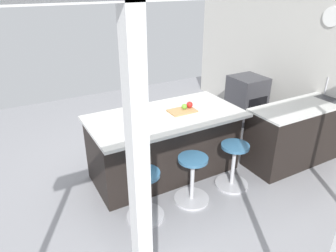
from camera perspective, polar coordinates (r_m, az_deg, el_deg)
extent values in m
plane|color=gray|center=(4.51, -3.41, -8.45)|extent=(7.27, 7.27, 0.00)
cube|color=beige|center=(5.66, 23.14, 11.48)|extent=(0.12, 5.38, 2.67)
cylinder|color=white|center=(5.24, 27.93, 17.34)|extent=(0.03, 0.28, 0.28)
cube|color=black|center=(5.25, 25.29, -0.51)|extent=(2.33, 0.60, 0.86)
cube|color=silver|center=(5.09, 26.22, 4.01)|extent=(2.33, 0.60, 0.03)
cube|color=#38383D|center=(5.33, 27.98, 4.04)|extent=(0.44, 0.36, 0.12)
cylinder|color=#B7B7BC|center=(5.35, 27.12, 6.58)|extent=(0.02, 0.02, 0.28)
cube|color=#38383D|center=(6.15, 14.25, 4.89)|extent=(0.60, 0.60, 0.86)
cube|color=black|center=(5.96, 16.16, 3.56)|extent=(0.44, 0.01, 0.32)
cube|color=black|center=(4.28, -0.65, -3.58)|extent=(1.96, 0.86, 0.87)
cube|color=silver|center=(4.04, -0.34, 1.76)|extent=(2.02, 1.06, 0.04)
cylinder|color=#B7B7BC|center=(4.33, 11.56, -10.38)|extent=(0.44, 0.44, 0.03)
cylinder|color=#B7B7BC|center=(4.17, 11.89, -7.22)|extent=(0.05, 0.05, 0.56)
cylinder|color=#336084|center=(4.02, 12.27, -3.64)|extent=(0.36, 0.36, 0.04)
cylinder|color=#B7B7BC|center=(4.01, 4.34, -13.17)|extent=(0.44, 0.44, 0.03)
cylinder|color=#B7B7BC|center=(3.84, 4.48, -9.87)|extent=(0.05, 0.05, 0.56)
cylinder|color=#336084|center=(3.68, 4.63, -6.08)|extent=(0.36, 0.36, 0.04)
cylinder|color=#B7B7BC|center=(3.77, -4.16, -16.12)|extent=(0.44, 0.44, 0.03)
cylinder|color=#B7B7BC|center=(3.59, -4.30, -12.74)|extent=(0.05, 0.05, 0.56)
cylinder|color=#336084|center=(3.41, -4.47, -8.80)|extent=(0.36, 0.36, 0.04)
cube|color=tan|center=(4.14, 2.61, 2.81)|extent=(0.36, 0.24, 0.02)
sphere|color=red|center=(4.21, 3.99, 3.93)|extent=(0.09, 0.09, 0.09)
sphere|color=#609E2D|center=(4.16, 3.03, 3.60)|extent=(0.07, 0.07, 0.07)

